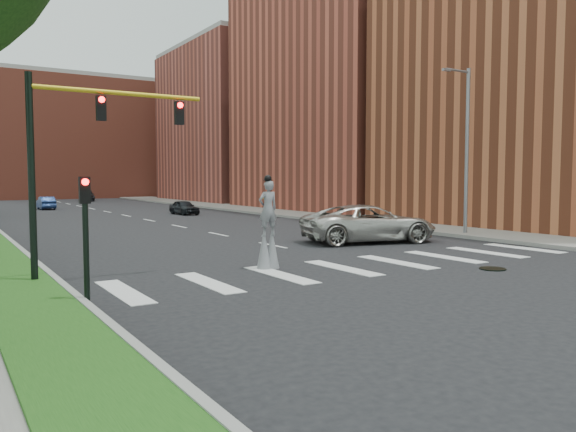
# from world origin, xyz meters

# --- Properties ---
(ground_plane) EXTENTS (160.00, 160.00, 0.00)m
(ground_plane) POSITION_xyz_m (0.00, 0.00, 0.00)
(ground_plane) COLOR black
(ground_plane) RESTS_ON ground
(sidewalk_right) EXTENTS (5.00, 90.00, 0.18)m
(sidewalk_right) POSITION_xyz_m (12.50, 25.00, 0.09)
(sidewalk_right) COLOR gray
(sidewalk_right) RESTS_ON ground
(manhole) EXTENTS (0.90, 0.90, 0.04)m
(manhole) POSITION_xyz_m (3.00, -2.00, 0.02)
(manhole) COLOR black
(manhole) RESTS_ON ground
(building_near) EXTENTS (16.00, 20.00, 22.00)m
(building_near) POSITION_xyz_m (22.00, 8.00, 11.00)
(building_near) COLOR brown
(building_near) RESTS_ON ground
(building_mid) EXTENTS (16.00, 22.00, 24.00)m
(building_mid) POSITION_xyz_m (22.00, 30.00, 12.00)
(building_mid) COLOR #A14632
(building_mid) RESTS_ON ground
(building_far) EXTENTS (16.00, 22.00, 20.00)m
(building_far) POSITION_xyz_m (22.00, 54.00, 10.00)
(building_far) COLOR #A2493B
(building_far) RESTS_ON ground
(building_backdrop) EXTENTS (26.00, 14.00, 18.00)m
(building_backdrop) POSITION_xyz_m (6.00, 78.00, 9.00)
(building_backdrop) COLOR #A14632
(building_backdrop) RESTS_ON ground
(streetlight) EXTENTS (2.05, 0.20, 9.00)m
(streetlight) POSITION_xyz_m (10.90, 6.00, 4.90)
(streetlight) COLOR slate
(streetlight) RESTS_ON ground
(traffic_signal) EXTENTS (5.30, 0.23, 6.20)m
(traffic_signal) POSITION_xyz_m (-9.78, 3.00, 4.15)
(traffic_signal) COLOR black
(traffic_signal) RESTS_ON ground
(secondary_signal) EXTENTS (0.25, 0.21, 3.23)m
(secondary_signal) POSITION_xyz_m (-10.30, -0.50, 1.95)
(secondary_signal) COLOR black
(secondary_signal) RESTS_ON ground
(stilt_performer) EXTENTS (0.84, 0.52, 3.29)m
(stilt_performer) POSITION_xyz_m (-3.54, 2.32, 1.38)
(stilt_performer) COLOR #362215
(stilt_performer) RESTS_ON ground
(suv_crossing) EXTENTS (7.21, 4.64, 1.85)m
(suv_crossing) POSITION_xyz_m (4.72, 6.62, 0.92)
(suv_crossing) COLOR #BAB7AF
(suv_crossing) RESTS_ON ground
(car_near) EXTENTS (1.68, 3.71, 1.24)m
(car_near) POSITION_xyz_m (4.62, 30.70, 0.62)
(car_near) COLOR black
(car_near) RESTS_ON ground
(car_mid) EXTENTS (1.33, 3.80, 1.25)m
(car_mid) POSITION_xyz_m (-4.10, 45.28, 0.63)
(car_mid) COLOR navy
(car_mid) RESTS_ON ground
(car_far) EXTENTS (2.83, 5.12, 1.40)m
(car_far) POSITION_xyz_m (3.65, 62.90, 0.70)
(car_far) COLOR black
(car_far) RESTS_ON ground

